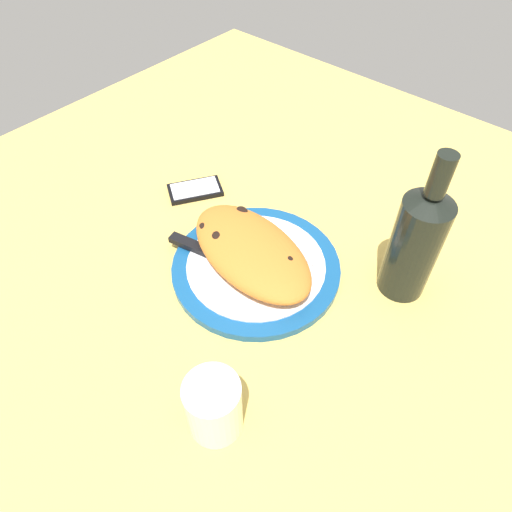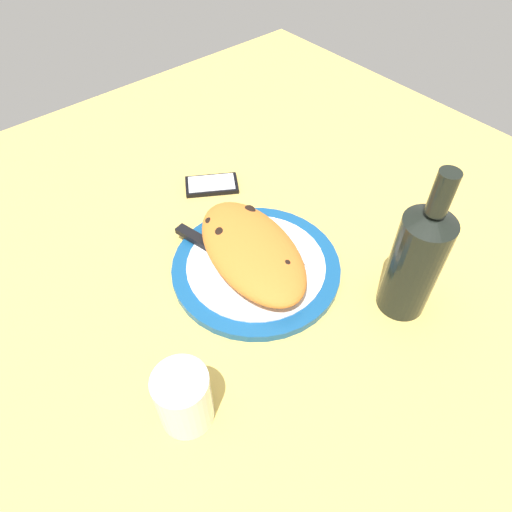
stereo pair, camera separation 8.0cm
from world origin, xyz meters
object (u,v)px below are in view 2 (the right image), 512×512
object	(u,v)px
plate	(256,267)
smartphone	(212,185)
fork	(287,244)
water_glass	(184,400)
knife	(209,246)
wine_bottle	(416,259)
calzone	(252,250)

from	to	relation	value
plate	smartphone	world-z (taller)	plate
fork	water_glass	size ratio (longest dim) A/B	1.66
fork	knife	world-z (taller)	knife
plate	knife	bearing A→B (deg)	26.17
fork	wine_bottle	world-z (taller)	wine_bottle
water_glass	knife	bearing A→B (deg)	-42.58
knife	smartphone	bearing A→B (deg)	-37.44
calzone	wine_bottle	size ratio (longest dim) A/B	1.06
fork	smartphone	bearing A→B (deg)	-1.25
plate	wine_bottle	size ratio (longest dim) A/B	1.09
calzone	water_glass	distance (cm)	29.17
smartphone	calzone	bearing A→B (deg)	161.11
plate	knife	world-z (taller)	knife
water_glass	wine_bottle	distance (cm)	40.09
calzone	knife	size ratio (longest dim) A/B	1.32
fork	wine_bottle	bearing A→B (deg)	-162.56
fork	wine_bottle	distance (cm)	24.09
fork	water_glass	world-z (taller)	water_glass
calzone	fork	size ratio (longest dim) A/B	1.74
plate	water_glass	size ratio (longest dim) A/B	2.96
water_glass	smartphone	bearing A→B (deg)	-40.56
knife	water_glass	bearing A→B (deg)	137.42
smartphone	plate	bearing A→B (deg)	161.78
knife	wine_bottle	bearing A→B (deg)	-148.58
calzone	fork	xyz separation A→B (cm)	(-1.30, -7.32, -2.37)
plate	smartphone	size ratio (longest dim) A/B	2.38
knife	wine_bottle	size ratio (longest dim) A/B	0.80
calzone	smartphone	distance (cm)	24.53
knife	fork	bearing A→B (deg)	-126.43
fork	water_glass	xyz separation A→B (cm)	(-13.98, 32.17, 2.42)
calzone	knife	distance (cm)	8.59
knife	water_glass	world-z (taller)	water_glass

